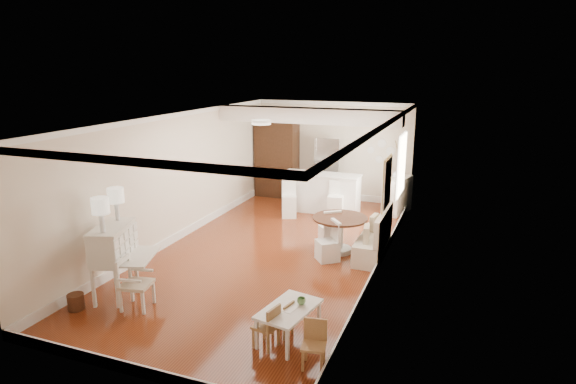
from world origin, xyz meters
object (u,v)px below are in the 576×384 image
Objects in this scene: slip_chair_far at (330,227)px; sideboard at (397,195)px; dining_table at (340,235)px; fridge at (339,171)px; kids_chair_b at (282,318)px; secretary_bureau at (114,261)px; bar_stool_left at (289,200)px; kids_chair_c at (314,345)px; pantry_cabinet at (277,158)px; gustavian_armchair at (136,283)px; kids_table at (289,323)px; breakfast_counter at (321,193)px; wicker_basket at (76,302)px; kids_chair_a at (266,326)px; slip_chair_near at (328,241)px; bar_stool_right at (336,200)px.

slip_chair_far is 0.81× the size of sideboard.
dining_table is 3.88m from fridge.
kids_chair_b is 7.20m from fridge.
secretary_bureau reaches higher than bar_stool_left.
pantry_cabinet reaches higher than kids_chair_c.
fridge reaches higher than bar_stool_left.
gustavian_armchair is 0.85× the size of sideboard.
secretary_bureau is 1.53× the size of slip_chair_far.
kids_table is 6.27m from breakfast_counter.
kids_chair_c reaches higher than kids_chair_b.
bar_stool_left is (1.18, 5.10, -0.16)m from secretary_bureau.
secretary_bureau is 2.31× the size of kids_chair_b.
secretary_bureau reaches higher than slip_chair_far.
sideboard is at bearing -172.03° from kids_chair_b.
gustavian_armchair reaches higher than wicker_basket.
secretary_bureau is 6.14m from breakfast_counter.
fridge is (1.39, 7.16, 0.48)m from gustavian_armchair.
kids_table is 0.14m from kids_chair_b.
wicker_basket is 0.40× the size of kids_chair_a.
kids_chair_c is at bearing -1.36° from wicker_basket.
fridge is (0.20, 1.05, 0.39)m from breakfast_counter.
kids_chair_c is 0.78× the size of slip_chair_near.
gustavian_armchair is 4.35m from slip_chair_far.
slip_chair_far is (-0.32, 0.36, 0.02)m from dining_table.
secretary_bureau is 5.24m from bar_stool_left.
kids_chair_c is 0.64× the size of sideboard.
gustavian_armchair is 2.60m from kids_table.
sideboard is (1.00, 2.90, 0.07)m from slip_chair_far.
dining_table is at bearing 28.13° from secretary_bureau.
gustavian_armchair is 0.37× the size of pantry_cabinet.
pantry_cabinet is at bearing 147.57° from breakfast_counter.
pantry_cabinet reaches higher than slip_chair_far.
breakfast_counter is (-1.40, 6.11, 0.27)m from kids_table.
breakfast_counter is at bearing 160.44° from slip_chair_near.
pantry_cabinet is (-2.88, 7.48, 0.83)m from kids_chair_a.
bar_stool_left reaches higher than dining_table.
secretary_bureau is 7.21m from fridge.
secretary_bureau is 1.52× the size of slip_chair_near.
secretary_bureau is 3.23m from kids_table.
kids_table is 1.55× the size of kids_chair_c.
kids_chair_b is at bearing 59.67° from slip_chair_far.
kids_table is 0.73m from kids_chair_c.
kids_chair_c reaches higher than kids_table.
gustavian_armchair is 1.04× the size of slip_chair_far.
kids_chair_b is 0.23× the size of pantry_cabinet.
fridge is (-0.32, 1.49, 0.43)m from bar_stool_right.
wicker_basket is 3.39m from kids_chair_b.
fridge is 1.81m from sideboard.
slip_chair_near reaches higher than wicker_basket.
wicker_basket is at bearing -126.21° from bar_stool_left.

